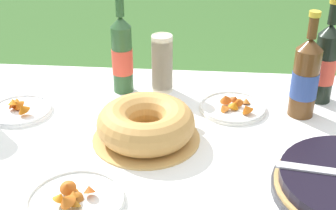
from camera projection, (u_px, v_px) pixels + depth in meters
garden_table at (189, 159)px, 1.40m from camera, size 1.66×0.95×0.76m
tablecloth at (189, 142)px, 1.37m from camera, size 1.67×0.96×0.10m
bundt_cake at (146, 124)px, 1.33m from camera, size 0.31×0.31×0.10m
cup_stack at (162, 64)px, 1.59m from camera, size 0.07×0.07×0.20m
cider_bottle_green at (122, 54)px, 1.57m from camera, size 0.07×0.07×0.35m
cider_bottle_amber at (305, 78)px, 1.43m from camera, size 0.08×0.08×0.34m
juice_bottle_red at (325, 63)px, 1.51m from camera, size 0.07×0.07×0.35m
snack_plate_near at (233, 107)px, 1.50m from camera, size 0.22×0.22×0.05m
snack_plate_left at (19, 109)px, 1.49m from camera, size 0.20×0.20×0.06m
snack_plate_right at (75, 200)px, 1.10m from camera, size 0.24×0.24×0.06m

